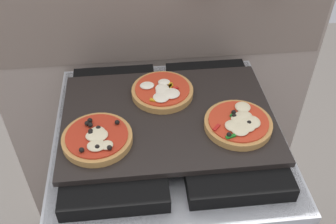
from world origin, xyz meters
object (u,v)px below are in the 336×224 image
at_px(stove, 168,218).
at_px(pizza_right, 239,123).
at_px(pizza_center, 162,91).
at_px(baking_tray, 168,117).
at_px(pizza_left, 97,138).

relative_size(stove, pizza_right, 5.39).
distance_m(pizza_right, pizza_center, 0.23).
height_order(stove, pizza_right, pizza_right).
bearing_deg(baking_tray, stove, -90.00).
xyz_separation_m(pizza_right, pizza_center, (-0.17, 0.15, -0.00)).
xyz_separation_m(pizza_left, pizza_right, (0.34, 0.01, 0.00)).
distance_m(stove, pizza_right, 0.51).
height_order(baking_tray, pizza_left, pizza_left).
height_order(baking_tray, pizza_right, pizza_right).
relative_size(baking_tray, pizza_center, 3.23).
height_order(baking_tray, pizza_center, pizza_center).
bearing_deg(pizza_center, pizza_left, -136.55).
bearing_deg(baking_tray, pizza_right, -20.80).
distance_m(baking_tray, pizza_left, 0.19).
xyz_separation_m(stove, pizza_right, (0.17, -0.06, 0.48)).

